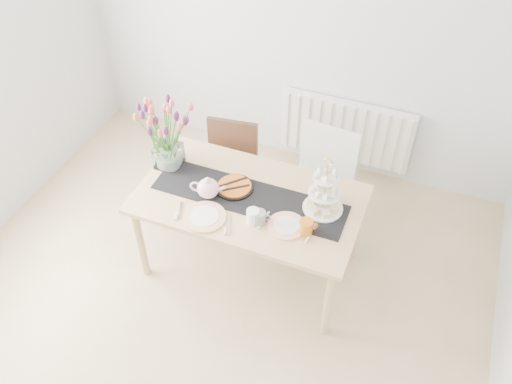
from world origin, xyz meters
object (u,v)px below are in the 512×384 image
at_px(dining_table, 249,205).
at_px(teapot, 208,188).
at_px(radiator, 346,131).
at_px(mug_orange, 306,227).
at_px(chair_brown, 230,163).
at_px(mug_white, 253,216).
at_px(cake_stand, 324,197).
at_px(mug_grey, 259,218).
at_px(plate_right, 286,226).
at_px(cream_jug, 320,196).
at_px(tulip_vase, 164,126).
at_px(plate_left, 205,217).
at_px(tart_tin, 234,187).
at_px(chair_white, 322,176).

distance_m(dining_table, teapot, 0.33).
bearing_deg(radiator, mug_orange, -86.17).
xyz_separation_m(chair_brown, mug_white, (0.52, -0.77, 0.31)).
height_order(cake_stand, mug_grey, cake_stand).
relative_size(chair_brown, teapot, 3.38).
bearing_deg(teapot, chair_brown, 90.87).
distance_m(cake_stand, teapot, 0.81).
height_order(radiator, cake_stand, cake_stand).
bearing_deg(mug_orange, cake_stand, 49.12).
xyz_separation_m(dining_table, mug_orange, (0.47, -0.17, 0.13)).
height_order(mug_white, plate_right, mug_white).
height_order(radiator, cream_jug, cream_jug).
xyz_separation_m(mug_orange, plate_right, (-0.14, 0.01, -0.05)).
height_order(teapot, mug_white, teapot).
relative_size(tulip_vase, cake_stand, 1.61).
distance_m(dining_table, plate_left, 0.37).
xyz_separation_m(tulip_vase, cream_jug, (1.16, 0.05, -0.32)).
xyz_separation_m(teapot, mug_orange, (0.75, -0.08, -0.02)).
xyz_separation_m(chair_brown, mug_grey, (0.56, -0.76, 0.31)).
height_order(tulip_vase, tart_tin, tulip_vase).
distance_m(radiator, plate_right, 1.59).
bearing_deg(chair_white, chair_brown, -170.63).
height_order(radiator, teapot, teapot).
bearing_deg(tart_tin, radiator, 69.72).
xyz_separation_m(chair_white, cream_jug, (0.10, -0.46, 0.24)).
bearing_deg(chair_brown, chair_white, -3.03).
distance_m(cake_stand, mug_orange, 0.26).
bearing_deg(tart_tin, chair_white, 48.74).
height_order(cake_stand, plate_right, cake_stand).
relative_size(chair_brown, tulip_vase, 1.28).
bearing_deg(tulip_vase, mug_grey, -19.96).
bearing_deg(radiator, plate_left, -108.83).
height_order(tart_tin, plate_right, tart_tin).
bearing_deg(teapot, plate_left, -83.12).
bearing_deg(teapot, tart_tin, 34.26).
bearing_deg(plate_left, mug_white, 14.95).
bearing_deg(mug_grey, cake_stand, 16.65).
bearing_deg(cream_jug, tart_tin, -157.79).
relative_size(teapot, mug_orange, 2.27).
distance_m(dining_table, mug_orange, 0.52).
xyz_separation_m(mug_white, plate_right, (0.22, 0.04, -0.05)).
distance_m(tulip_vase, mug_grey, 0.95).
relative_size(tart_tin, mug_white, 2.55).
bearing_deg(tart_tin, plate_left, -102.80).
bearing_deg(plate_left, mug_grey, 14.25).
xyz_separation_m(dining_table, mug_white, (0.11, -0.21, 0.13)).
distance_m(cream_jug, mug_grey, 0.48).
distance_m(radiator, cake_stand, 1.39).
height_order(cream_jug, plate_left, cream_jug).
distance_m(dining_table, tart_tin, 0.17).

